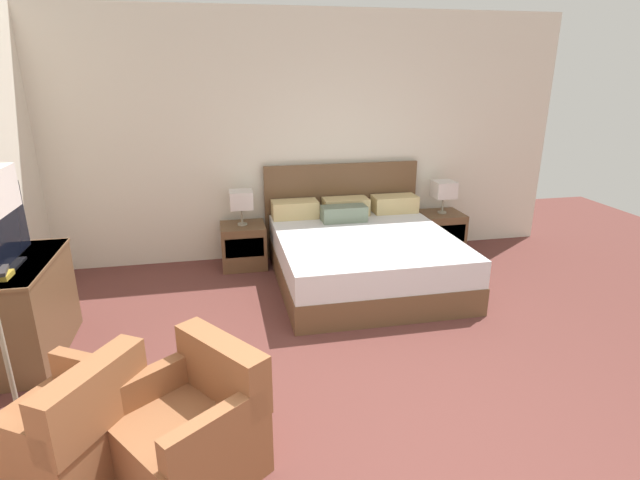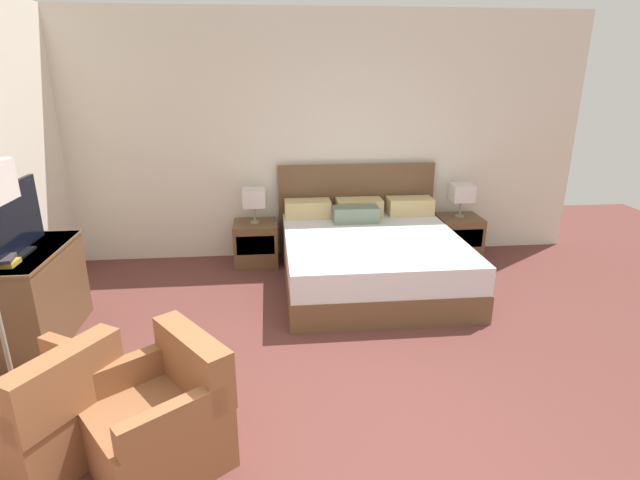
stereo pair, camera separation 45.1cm
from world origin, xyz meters
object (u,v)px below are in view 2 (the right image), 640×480
Objects in this scene: nightstand_right at (458,236)px; book_red_cover at (2,263)px; table_lamp_right at (462,193)px; nightstand_left at (256,243)px; armchair_companion at (162,419)px; bed at (370,256)px; dresser at (32,295)px; tv at (11,222)px; armchair_by_window at (47,415)px; table_lamp_left at (254,198)px.

book_red_cover reaches higher than nightstand_right.
book_red_cover is at bearing -155.81° from table_lamp_right.
armchair_companion is (-0.48, -3.17, 0.03)m from nightstand_left.
bed is 1.85× the size of dresser.
tv is 2.15m from armchair_companion.
table_lamp_right is 4.65m from tv.
armchair_companion is (-2.96, -3.17, -0.52)m from table_lamp_right.
tv reaches higher than dresser.
nightstand_right is at bearing 0.00° from nightstand_left.
dresser is 5.20× the size of book_red_cover.
nightstand_right is 0.54× the size of armchair_by_window.
nightstand_left is at bearing 150.77° from bed.
table_lamp_right reaches higher than book_red_cover.
table_lamp_left is 0.42× the size of tv.
nightstand_right is 2.54m from table_lamp_left.
dresser reaches higher than armchair_by_window.
table_lamp_right is at bearing 46.92° from armchair_companion.
bed is at bearing 55.16° from armchair_companion.
nightstand_left is at bearing 81.37° from armchair_companion.
table_lamp_left reaches higher than nightstand_left.
book_red_cover reaches higher than armchair_companion.
bed is at bearing 22.02° from book_red_cover.
dresser is at bearing -163.38° from bed.
table_lamp_left is 0.42× the size of armchair_companion.
table_lamp_left is 3.31m from armchair_by_window.
bed is 3.01m from armchair_companion.
armchair_companion is (0.68, -0.11, 0.00)m from armchair_by_window.
tv is (-4.32, -1.71, 0.28)m from table_lamp_right.
book_red_cover is (-4.32, -1.94, 0.03)m from table_lamp_right.
table_lamp_left is at bearing 42.98° from tv.
table_lamp_left is 2.48m from table_lamp_right.
table_lamp_right is at bearing 0.00° from table_lamp_left.
nightstand_left is (-1.24, 0.69, -0.05)m from bed.
armchair_companion is at bearing -42.20° from book_red_cover.
book_red_cover reaches higher than nightstand_left.
armchair_companion is (-0.48, -3.17, -0.52)m from table_lamp_left.
dresser reaches higher than nightstand_left.
bed is at bearing 16.62° from dresser.
bed is at bearing 44.50° from armchair_by_window.
dresser is 1.13× the size of tv.
armchair_by_window is (0.67, -1.35, -0.80)m from tv.
nightstand_right is at bearing 21.58° from tv.
tv is at bearing 116.49° from armchair_by_window.
nightstand_left is 2.43× the size of book_red_cover.
tv reaches higher than bed.
armchair_by_window is (-1.16, -3.06, -0.52)m from table_lamp_left.
nightstand_right is 4.77m from book_red_cover.
table_lamp_left is (-1.24, 0.70, 0.50)m from bed.
table_lamp_right is at bearing 21.60° from tv.
bed is 2.15× the size of armchair_by_window.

